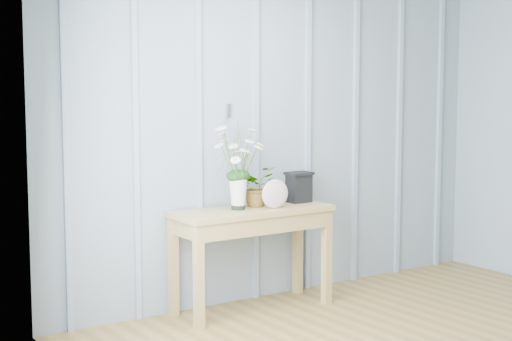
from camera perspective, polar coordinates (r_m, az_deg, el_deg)
room_shell at (r=5.08m, az=10.93°, el=10.05°), size 4.00×4.50×2.50m
sideboard at (r=5.71m, az=-0.28°, el=-3.89°), size 1.20×0.45×0.75m
daisy_vase at (r=5.59m, az=-1.31°, el=1.13°), size 0.44×0.34×0.63m
spider_plant at (r=5.77m, az=0.03°, el=-1.16°), size 0.30×0.27×0.29m
felt_disc_vessel at (r=5.67m, az=1.39°, el=-1.71°), size 0.22×0.09×0.21m
carved_box at (r=5.97m, az=3.14°, el=-1.19°), size 0.19×0.15×0.23m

